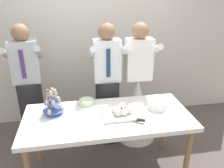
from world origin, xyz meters
TOP-DOWN VIEW (x-y plane):
  - rear_wall at (0.00, 1.39)m, footprint 5.20×0.10m
  - dessert_table at (0.00, 0.00)m, footprint 1.80×0.80m
  - cupcake_stand at (-0.58, 0.14)m, footprint 0.23×0.23m
  - main_cake_tray at (0.15, -0.02)m, footprint 0.42×0.37m
  - plate_stack at (0.58, 0.05)m, footprint 0.21×0.21m
  - round_cake at (-0.21, 0.27)m, footprint 0.24×0.24m
  - person_groom at (0.10, 0.64)m, footprint 0.46×0.49m
  - person_bride at (0.51, 0.62)m, footprint 0.56×0.56m
  - person_guest at (-0.93, 0.76)m, footprint 0.49×0.52m

SIDE VIEW (x-z plane):
  - person_bride at x=0.51m, z-range -0.25..1.41m
  - dessert_table at x=0.00m, z-range 0.31..1.09m
  - person_groom at x=0.10m, z-range -0.08..1.58m
  - person_guest at x=-0.93m, z-range -0.08..1.58m
  - round_cake at x=-0.21m, z-range 0.77..0.84m
  - main_cake_tray at x=0.15m, z-range 0.75..0.88m
  - plate_stack at x=0.58m, z-range 0.78..0.86m
  - cupcake_stand at x=-0.58m, z-range 0.75..1.06m
  - rear_wall at x=0.00m, z-range 0.00..2.90m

